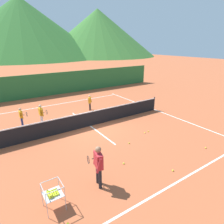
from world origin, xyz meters
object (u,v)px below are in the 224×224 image
at_px(tennis_ball_1, 129,143).
at_px(tennis_ball_2, 68,224).
at_px(tennis_ball_4, 145,133).
at_px(student_2, 90,101).
at_px(instructor, 98,163).
at_px(tennis_ball_3, 148,131).
at_px(ball_cart, 52,193).
at_px(tennis_net, 90,119).
at_px(tennis_ball_0, 173,170).
at_px(tennis_ball_5, 124,163).
at_px(student_1, 41,113).
at_px(student_0, 21,115).
at_px(tennis_ball_6, 206,148).

distance_m(tennis_ball_1, tennis_ball_2, 5.20).
bearing_deg(tennis_ball_4, student_2, 98.05).
bearing_deg(instructor, tennis_ball_3, 26.11).
bearing_deg(instructor, tennis_ball_4, 27.40).
bearing_deg(tennis_ball_2, ball_cart, 100.01).
height_order(tennis_net, tennis_ball_1, tennis_net).
xyz_separation_m(tennis_ball_0, tennis_ball_3, (1.74, 3.26, 0.00)).
bearing_deg(tennis_ball_1, tennis_ball_5, -135.74).
xyz_separation_m(instructor, student_1, (-0.24, 6.84, -0.17)).
bearing_deg(student_0, tennis_ball_4, -41.13).
relative_size(tennis_net, tennis_ball_4, 164.72).
bearing_deg(tennis_ball_5, student_2, 73.86).
height_order(tennis_ball_4, tennis_ball_5, same).
distance_m(student_2, tennis_ball_6, 8.66).
bearing_deg(tennis_ball_3, tennis_ball_6, -70.28).
height_order(student_2, tennis_ball_5, student_2).
bearing_deg(tennis_ball_6, tennis_ball_3, 109.72).
distance_m(student_0, tennis_ball_3, 7.85).
xyz_separation_m(ball_cart, tennis_ball_4, (6.09, 2.40, -0.55)).
height_order(instructor, tennis_ball_1, instructor).
xyz_separation_m(tennis_ball_5, tennis_ball_6, (4.19, -1.20, 0.00)).
distance_m(tennis_ball_1, tennis_ball_6, 3.80).
xyz_separation_m(tennis_ball_1, tennis_ball_3, (1.82, 0.49, 0.00)).
relative_size(student_0, tennis_ball_1, 17.54).
height_order(student_0, tennis_ball_1, student_0).
distance_m(student_1, tennis_ball_6, 9.64).
bearing_deg(ball_cart, student_2, 55.75).
bearing_deg(tennis_ball_0, tennis_ball_2, 179.44).
distance_m(tennis_net, ball_cart, 6.40).
bearing_deg(tennis_ball_0, student_1, 112.18).
height_order(student_0, student_2, student_2).
bearing_deg(student_0, tennis_ball_6, -48.29).
bearing_deg(tennis_ball_6, tennis_ball_1, 139.35).
relative_size(student_1, tennis_ball_0, 19.58).
bearing_deg(student_1, tennis_ball_3, -42.71).
relative_size(tennis_ball_0, tennis_ball_1, 1.00).
bearing_deg(student_1, tennis_ball_5, -74.11).
distance_m(tennis_ball_1, tennis_ball_4, 1.60).
relative_size(tennis_ball_2, tennis_ball_4, 1.00).
xyz_separation_m(tennis_ball_2, tennis_ball_4, (5.95, 3.20, 0.00)).
height_order(student_2, tennis_ball_0, student_2).
relative_size(student_1, tennis_ball_4, 19.58).
bearing_deg(student_2, instructor, -115.21).
distance_m(tennis_ball_0, tennis_ball_4, 3.55).
bearing_deg(tennis_ball_5, tennis_ball_2, -154.88).
height_order(student_1, tennis_ball_2, student_1).
xyz_separation_m(ball_cart, tennis_ball_6, (7.45, -0.54, -0.55)).
relative_size(student_0, ball_cart, 1.33).
bearing_deg(student_0, ball_cart, -92.80).
bearing_deg(tennis_ball_0, student_0, 117.43).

